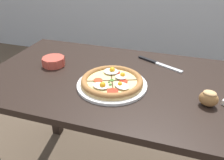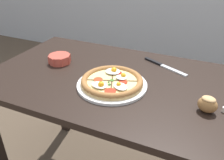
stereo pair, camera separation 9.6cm
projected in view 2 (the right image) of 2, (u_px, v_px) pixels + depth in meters
dining_table at (133, 102)px, 1.11m from camera, size 1.38×0.71×0.74m
pizza at (112, 82)px, 1.02m from camera, size 0.30×0.30×0.06m
ramekin_bowl at (60, 59)px, 1.22m from camera, size 0.12×0.12×0.04m
bread_piece_mid at (208, 104)px, 0.85m from camera, size 0.08×0.07×0.06m
knife_main at (164, 66)px, 1.19m from camera, size 0.24×0.13×0.01m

